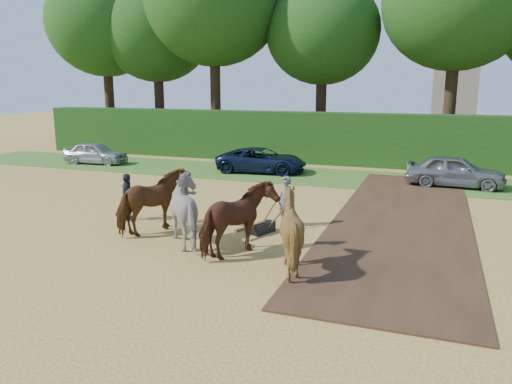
{
  "coord_description": "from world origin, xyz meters",
  "views": [
    {
      "loc": [
        2.45,
        -10.61,
        4.67
      ],
      "look_at": [
        -2.68,
        3.47,
        1.4
      ],
      "focal_mm": 35.0,
      "sensor_mm": 36.0,
      "label": 1
    }
  ],
  "objects_px": {
    "plough_team": "(217,215)",
    "parked_cars": "(427,169)",
    "spectator_near": "(187,197)",
    "church": "(462,3)",
    "spectator_far": "(127,197)"
  },
  "relations": [
    {
      "from": "plough_team",
      "to": "parked_cars",
      "type": "bearing_deg",
      "value": 66.01
    },
    {
      "from": "spectator_near",
      "to": "church",
      "type": "distance_m",
      "value": 53.31
    },
    {
      "from": "plough_team",
      "to": "parked_cars",
      "type": "height_order",
      "value": "plough_team"
    },
    {
      "from": "spectator_far",
      "to": "church",
      "type": "height_order",
      "value": "church"
    },
    {
      "from": "plough_team",
      "to": "parked_cars",
      "type": "relative_size",
      "value": 0.19
    },
    {
      "from": "spectator_near",
      "to": "plough_team",
      "type": "xyz_separation_m",
      "value": [
        2.1,
        -2.2,
        0.11
      ]
    },
    {
      "from": "parked_cars",
      "to": "church",
      "type": "distance_m",
      "value": 43.01
    },
    {
      "from": "spectator_near",
      "to": "parked_cars",
      "type": "relative_size",
      "value": 0.05
    },
    {
      "from": "spectator_near",
      "to": "parked_cars",
      "type": "height_order",
      "value": "spectator_near"
    },
    {
      "from": "plough_team",
      "to": "church",
      "type": "distance_m",
      "value": 55.07
    },
    {
      "from": "spectator_far",
      "to": "parked_cars",
      "type": "height_order",
      "value": "spectator_far"
    },
    {
      "from": "spectator_far",
      "to": "church",
      "type": "relative_size",
      "value": 0.06
    },
    {
      "from": "spectator_near",
      "to": "spectator_far",
      "type": "height_order",
      "value": "spectator_near"
    },
    {
      "from": "spectator_far",
      "to": "plough_team",
      "type": "bearing_deg",
      "value": -137.73
    },
    {
      "from": "spectator_far",
      "to": "plough_team",
      "type": "xyz_separation_m",
      "value": [
        4.21,
        -1.77,
        0.18
      ]
    }
  ]
}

